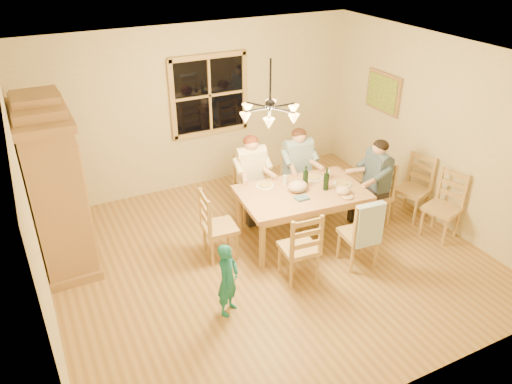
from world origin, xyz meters
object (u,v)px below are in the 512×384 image
chair_far_left (252,199)px  chair_near_left (298,258)px  wine_bottle_b (326,179)px  child (228,280)px  armoire (56,189)px  dining_table (302,198)px  chair_near_right (358,243)px  wine_bottle_a (306,177)px  chair_spare_front (440,218)px  adult_woman (251,167)px  chair_end_right (373,204)px  adult_slate_man (377,172)px  adult_plaid_man (298,159)px  chair_spare_back (411,199)px  chair_end_left (220,237)px  chandelier (270,112)px  chair_far_right (297,190)px

chair_far_left → chair_near_left: bearing=90.0°
wine_bottle_b → child: (-1.86, -0.86, -0.46)m
armoire → dining_table: size_ratio=1.27×
armoire → chair_near_right: 3.95m
wine_bottle_a → chair_spare_front: wine_bottle_a is taller
chair_far_left → adult_woman: bearing=80.8°
chair_near_left → child: bearing=-165.0°
wine_bottle_b → child: 2.11m
dining_table → chair_end_right: size_ratio=1.83×
chair_near_left → dining_table: bearing=62.1°
adult_slate_man → child: 2.90m
wine_bottle_a → adult_plaid_man: bearing=66.5°
adult_plaid_man → adult_woman: bearing=0.0°
chair_spare_back → chair_far_left: bearing=44.8°
chair_far_left → chair_end_left: size_ratio=1.00×
child → chair_spare_back: bearing=-26.5°
adult_slate_man → wine_bottle_a: (-1.10, 0.18, 0.08)m
chair_spare_back → child: bearing=83.7°
armoire → wine_bottle_a: 3.28m
chandelier → chair_spare_front: (2.45, -0.63, -1.77)m
wine_bottle_b → chair_spare_back: wine_bottle_b is taller
child → chair_spare_back: 3.44m
chair_near_right → wine_bottle_b: size_ratio=3.00×
wine_bottle_a → chair_spare_back: size_ratio=0.33×
dining_table → adult_plaid_man: bearing=62.8°
adult_plaid_man → child: adult_plaid_man is taller
armoire → adult_plaid_man: 3.47m
chair_far_right → wine_bottle_b: size_ratio=3.00×
adult_slate_man → chair_far_left: bearing=63.4°
armoire → chair_spare_back: (4.87, -1.23, -0.75)m
wine_bottle_a → chair_far_right: bearing=66.5°
adult_woman → chair_end_right: bearing=153.4°
chair_near_right → adult_plaid_man: bearing=93.4°
armoire → chair_far_right: armoire is taller
armoire → wine_bottle_b: size_ratio=6.97×
chandelier → chair_spare_back: size_ratio=0.78×
wine_bottle_a → wine_bottle_b: (0.22, -0.19, 0.00)m
chair_end_left → armoire: bearing=-110.4°
chandelier → chair_far_right: (1.04, 1.01, -1.77)m
chair_spare_front → chair_far_left: bearing=35.8°
chair_end_left → wine_bottle_b: bearing=87.1°
chair_end_right → wine_bottle_b: 1.08m
dining_table → chair_far_left: bearing=113.1°
chair_end_right → wine_bottle_a: wine_bottle_a is taller
chair_far_right → chair_spare_front: size_ratio=1.00×
dining_table → adult_woman: bearing=113.1°
chair_far_right → adult_woman: adult_woman is taller
wine_bottle_a → armoire: bearing=164.1°
chair_near_right → adult_slate_man: 1.25m
adult_slate_man → chair_spare_front: size_ratio=0.88×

